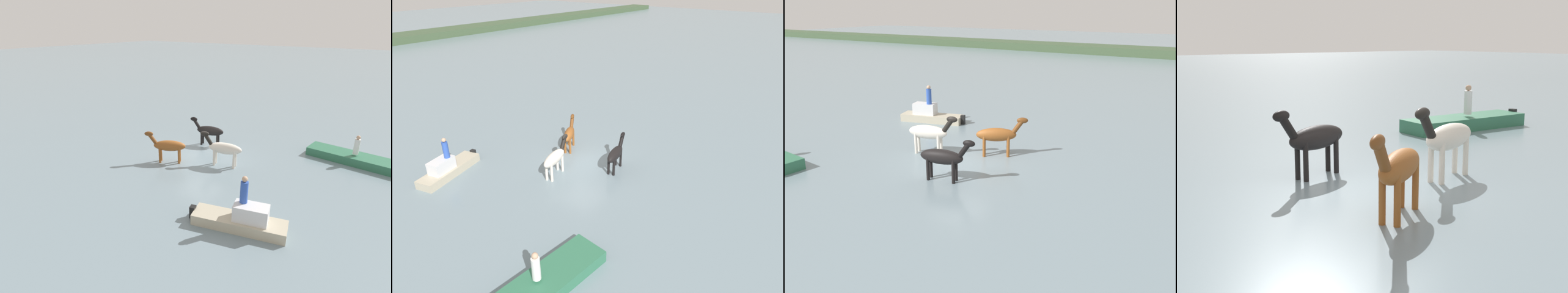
{
  "view_description": "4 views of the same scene",
  "coord_description": "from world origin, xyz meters",
  "views": [
    {
      "loc": [
        -10.41,
        15.07,
        7.99
      ],
      "look_at": [
        -0.19,
        0.82,
        0.98
      ],
      "focal_mm": 28.22,
      "sensor_mm": 36.0,
      "label": 1
    },
    {
      "loc": [
        -14.09,
        -11.39,
        10.29
      ],
      "look_at": [
        0.78,
        0.14,
        0.81
      ],
      "focal_mm": 31.39,
      "sensor_mm": 36.0,
      "label": 2
    },
    {
      "loc": [
        10.46,
        -14.93,
        7.03
      ],
      "look_at": [
        0.77,
        0.77,
        0.75
      ],
      "focal_mm": 38.01,
      "sensor_mm": 36.0,
      "label": 3
    },
    {
      "loc": [
        7.96,
        9.76,
        3.66
      ],
      "look_at": [
        -0.34,
        -0.77,
        0.89
      ],
      "focal_mm": 48.48,
      "sensor_mm": 36.0,
      "label": 4
    }
  ],
  "objects": [
    {
      "name": "boat_skiff_near",
      "position": [
        -8.29,
        -4.72,
        0.18
      ],
      "size": [
        5.74,
        2.03,
        0.76
      ],
      "rotation": [
        0.0,
        0.0,
        6.19
      ],
      "color": "#2D6B4C",
      "rests_on": "ground_plane"
    },
    {
      "name": "ground_plane",
      "position": [
        0.0,
        0.0,
        0.0
      ],
      "size": [
        213.19,
        213.19,
        0.0
      ],
      "primitive_type": "plane",
      "color": "gray"
    },
    {
      "name": "person_helmsman_aft",
      "position": [
        -8.3,
        -4.59,
        1.16
      ],
      "size": [
        0.32,
        0.32,
        1.19
      ],
      "color": "silver",
      "rests_on": "boat_skiff_near"
    },
    {
      "name": "horse_chestnut_trailing",
      "position": [
        0.67,
        -1.98,
        1.06
      ],
      "size": [
        2.48,
        0.99,
        1.92
      ],
      "rotation": [
        0.0,
        0.0,
        0.23
      ],
      "color": "black",
      "rests_on": "ground_plane"
    },
    {
      "name": "horse_rear_stallion",
      "position": [
        -1.92,
        0.38,
        1.12
      ],
      "size": [
        2.62,
        1.05,
        2.03
      ],
      "rotation": [
        0.0,
        0.0,
        0.23
      ],
      "color": "silver",
      "rests_on": "ground_plane"
    },
    {
      "name": "horse_lead",
      "position": [
        1.09,
        1.91,
        1.08
      ],
      "size": [
        2.37,
        1.59,
        1.96
      ],
      "rotation": [
        0.0,
        0.0,
        0.52
      ],
      "color": "brown",
      "rests_on": "ground_plane"
    }
  ]
}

